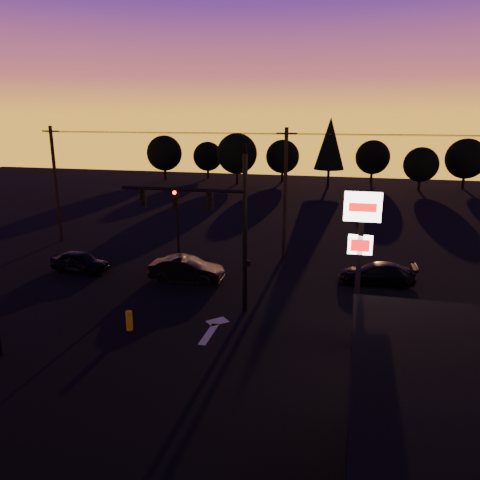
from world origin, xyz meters
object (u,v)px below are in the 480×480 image
(secondary_signal, at_px, (178,220))
(pylon_sign, at_px, (361,237))
(car_right, at_px, (377,274))
(suv_parked, at_px, (478,414))
(traffic_signal_mast, at_px, (214,216))
(car_left, at_px, (80,262))
(car_mid, at_px, (187,269))
(bollard, at_px, (129,321))

(secondary_signal, relative_size, pylon_sign, 0.64)
(car_right, height_order, suv_parked, suv_parked)
(traffic_signal_mast, height_order, secondary_signal, traffic_signal_mast)
(car_left, distance_m, car_mid, 7.29)
(bollard, height_order, car_left, car_left)
(car_right, bearing_deg, traffic_signal_mast, -58.18)
(suv_parked, bearing_deg, car_left, 124.41)
(secondary_signal, height_order, car_mid, secondary_signal)
(pylon_sign, distance_m, car_mid, 12.41)
(pylon_sign, bearing_deg, car_mid, 148.63)
(traffic_signal_mast, xyz_separation_m, bollard, (-3.17, -3.44, -4.47))
(traffic_signal_mast, distance_m, car_left, 11.60)
(car_mid, relative_size, suv_parked, 0.84)
(suv_parked, bearing_deg, traffic_signal_mast, 117.49)
(car_left, xyz_separation_m, car_right, (18.52, 2.17, -0.01))
(traffic_signal_mast, bearing_deg, car_left, 160.62)
(bollard, xyz_separation_m, car_left, (-7.00, 7.02, 0.19))
(car_left, height_order, suv_parked, suv_parked)
(car_left, relative_size, suv_parked, 0.73)
(car_left, xyz_separation_m, car_mid, (7.29, 0.01, 0.08))
(car_mid, xyz_separation_m, car_right, (11.23, 2.16, -0.09))
(traffic_signal_mast, distance_m, secondary_signal, 9.19)
(traffic_signal_mast, height_order, car_right, traffic_signal_mast)
(traffic_signal_mast, height_order, car_mid, traffic_signal_mast)
(secondary_signal, distance_m, pylon_sign, 15.75)
(secondary_signal, bearing_deg, bollard, -81.01)
(car_mid, distance_m, car_right, 11.44)
(car_left, height_order, car_right, car_left)
(traffic_signal_mast, relative_size, secondary_signal, 1.97)
(car_right, xyz_separation_m, suv_parked, (2.60, -13.39, 0.09))
(pylon_sign, xyz_separation_m, car_left, (-17.27, 6.07, -4.25))
(car_left, bearing_deg, suv_parked, -111.25)
(secondary_signal, relative_size, car_left, 1.12)
(secondary_signal, distance_m, car_mid, 4.88)
(car_mid, bearing_deg, pylon_sign, -123.25)
(car_right, bearing_deg, secondary_signal, -100.22)
(pylon_sign, height_order, car_right, pylon_sign)
(bollard, height_order, suv_parked, suv_parked)
(secondary_signal, relative_size, car_mid, 0.97)
(bollard, distance_m, car_right, 14.74)
(secondary_signal, xyz_separation_m, pylon_sign, (12.00, -9.99, 2.05))
(traffic_signal_mast, distance_m, car_mid, 6.23)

